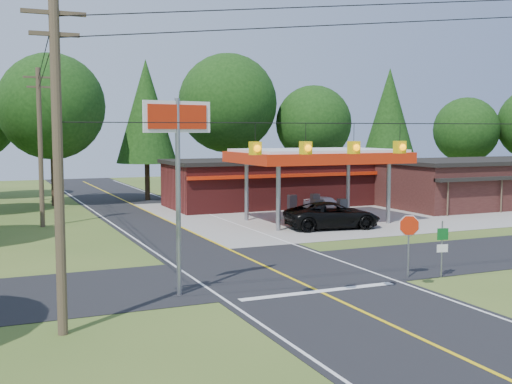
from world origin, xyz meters
name	(u,v)px	position (x,y,z in m)	size (l,w,h in m)	color
ground	(278,273)	(0.00, 0.00, 0.00)	(120.00, 120.00, 0.00)	#3C591F
main_highway	(278,273)	(0.00, 0.00, 0.01)	(8.00, 120.00, 0.02)	black
cross_road	(278,272)	(0.00, 0.00, 0.01)	(70.00, 7.00, 0.02)	black
lane_center_yellow	(278,272)	(0.00, 0.00, 0.03)	(0.15, 110.00, 0.00)	yellow
gas_canopy	(317,158)	(9.00, 13.00, 4.27)	(10.60, 7.40, 4.88)	gray
convenience_store	(268,182)	(10.00, 22.98, 1.92)	(16.40, 7.55, 3.80)	maroon
strip_building	(501,182)	(28.00, 15.98, 1.91)	(20.40, 8.75, 3.80)	#381916
utility_pole_near_left	(58,160)	(-9.50, -5.00, 5.20)	(1.80, 0.30, 10.00)	#473828
utility_pole_far_left	(40,145)	(-8.00, 18.00, 5.20)	(1.80, 0.30, 10.00)	#473828
utility_pole_north	(41,146)	(-6.50, 35.00, 4.75)	(0.30, 0.30, 9.50)	#473828
overhead_beacons	(330,126)	(-1.00, -6.00, 6.21)	(17.04, 2.04, 1.03)	black
treeline_backdrop	(153,112)	(0.82, 24.01, 7.49)	(70.27, 51.59, 13.30)	#332316
suv_car	(332,216)	(8.50, 10.00, 0.83)	(5.94, 5.94, 1.65)	black
sedan_car	(326,204)	(12.00, 17.00, 0.63)	(3.68, 3.68, 1.25)	white
big_stop_sign	(178,149)	(-5.00, -2.01, 5.41)	(2.65, 0.61, 7.22)	gray
octagonal_stop_sign	(409,230)	(4.50, -3.01, 1.99)	(0.86, 0.36, 2.65)	gray
route_sign_post	(442,244)	(5.80, -3.52, 1.42)	(0.48, 0.13, 2.37)	gray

